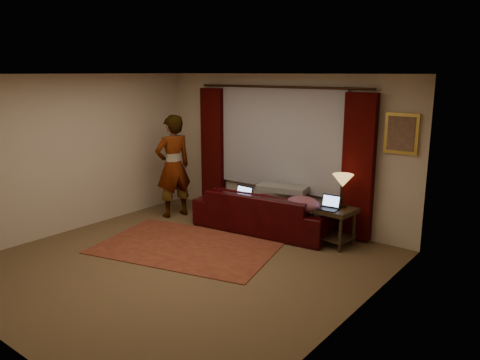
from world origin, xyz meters
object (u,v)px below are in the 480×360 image
object	(u,v)px
tiffany_lamp	(342,191)
end_table	(336,227)
laptop_table	(328,203)
person	(173,166)
sofa	(264,203)
laptop_sofa	(240,195)

from	to	relation	value
tiffany_lamp	end_table	bearing A→B (deg)	-98.72
laptop_table	person	size ratio (longest dim) A/B	0.17
sofa	person	size ratio (longest dim) A/B	1.25
end_table	tiffany_lamp	distance (m)	0.57
laptop_table	person	bearing A→B (deg)	-178.41
sofa	person	distance (m)	1.88
tiffany_lamp	person	xyz separation A→B (m)	(-3.09, -0.58, 0.09)
sofa	laptop_sofa	distance (m)	0.44
person	tiffany_lamp	bearing A→B (deg)	118.14
laptop_sofa	person	size ratio (longest dim) A/B	0.20
person	end_table	bearing A→B (deg)	115.88
sofa	laptop_table	bearing A→B (deg)	170.01
laptop_sofa	tiffany_lamp	world-z (taller)	tiffany_lamp
laptop_table	person	world-z (taller)	person
laptop_sofa	person	xyz separation A→B (m)	(-1.41, -0.17, 0.34)
end_table	person	world-z (taller)	person
sofa	tiffany_lamp	bearing A→B (deg)	-178.15
tiffany_lamp	person	bearing A→B (deg)	-169.37
tiffany_lamp	laptop_table	distance (m)	0.32
laptop_table	person	distance (m)	3.03
tiffany_lamp	sofa	bearing A→B (deg)	-170.98
end_table	tiffany_lamp	world-z (taller)	tiffany_lamp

